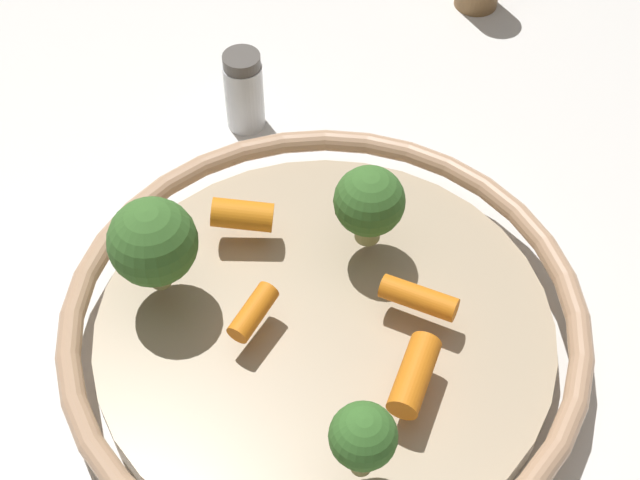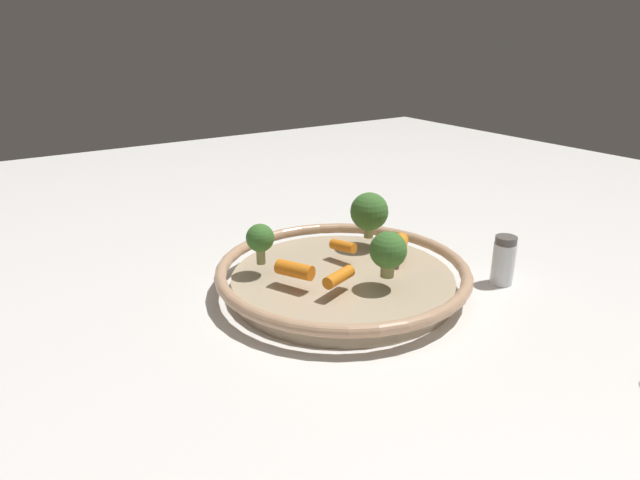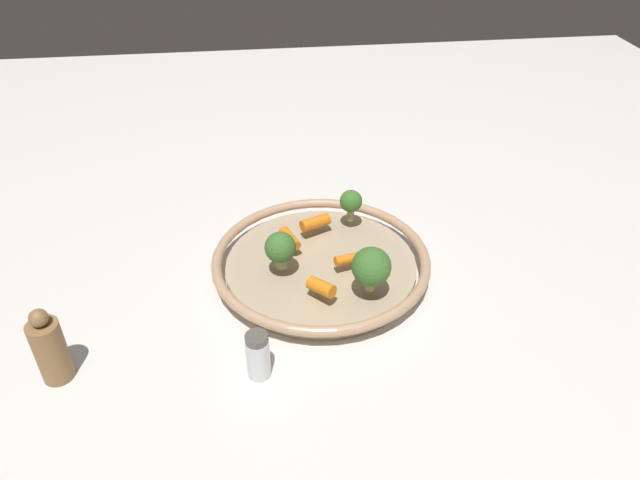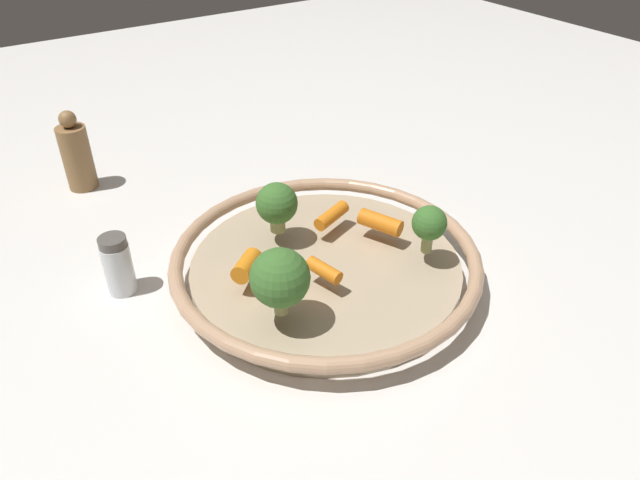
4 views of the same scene
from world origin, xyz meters
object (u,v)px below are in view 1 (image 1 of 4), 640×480
(broccoli_floret_large, at_px, (369,202))
(broccoli_floret_small, at_px, (153,243))
(broccoli_floret_mid, at_px, (363,437))
(baby_carrot_left, at_px, (242,215))
(baby_carrot_near_rim, at_px, (411,378))
(serving_bowl, at_px, (325,327))
(baby_carrot_center, at_px, (253,312))
(baby_carrot_back, at_px, (419,298))
(salt_shaker, at_px, (244,91))

(broccoli_floret_large, bearing_deg, broccoli_floret_small, -118.85)
(broccoli_floret_mid, distance_m, broccoli_floret_large, 0.18)
(broccoli_floret_mid, bearing_deg, baby_carrot_left, 158.15)
(baby_carrot_near_rim, bearing_deg, broccoli_floret_small, -161.10)
(serving_bowl, height_order, baby_carrot_center, baby_carrot_center)
(baby_carrot_near_rim, height_order, broccoli_floret_large, broccoli_floret_large)
(serving_bowl, bearing_deg, baby_carrot_back, 49.38)
(baby_carrot_back, height_order, broccoli_floret_small, broccoli_floret_small)
(serving_bowl, relative_size, baby_carrot_center, 8.76)
(serving_bowl, bearing_deg, baby_carrot_center, -126.37)
(baby_carrot_center, distance_m, baby_carrot_near_rim, 0.11)
(baby_carrot_left, xyz_separation_m, baby_carrot_near_rim, (0.17, -0.01, -0.00))
(baby_carrot_back, relative_size, salt_shaker, 0.71)
(salt_shaker, bearing_deg, broccoli_floret_small, -57.45)
(serving_bowl, xyz_separation_m, baby_carrot_back, (0.04, 0.05, 0.03))
(salt_shaker, bearing_deg, baby_carrot_back, -14.46)
(baby_carrot_back, bearing_deg, baby_carrot_center, -128.78)
(baby_carrot_center, distance_m, baby_carrot_left, 0.08)
(baby_carrot_center, height_order, baby_carrot_near_rim, baby_carrot_near_rim)
(baby_carrot_center, bearing_deg, salt_shaker, 140.03)
(serving_bowl, xyz_separation_m, salt_shaker, (-0.20, 0.11, 0.01))
(baby_carrot_near_rim, height_order, salt_shaker, salt_shaker)
(serving_bowl, height_order, baby_carrot_near_rim, baby_carrot_near_rim)
(baby_carrot_center, distance_m, broccoli_floret_large, 0.11)
(serving_bowl, relative_size, baby_carrot_back, 6.87)
(baby_carrot_left, xyz_separation_m, broccoli_floret_small, (-0.00, -0.07, 0.03))
(baby_carrot_back, xyz_separation_m, broccoli_floret_large, (-0.06, 0.02, 0.03))
(serving_bowl, bearing_deg, baby_carrot_left, 173.01)
(broccoli_floret_small, bearing_deg, broccoli_floret_large, 61.15)
(salt_shaker, bearing_deg, baby_carrot_left, -41.70)
(baby_carrot_center, relative_size, baby_carrot_back, 0.78)
(baby_carrot_back, height_order, salt_shaker, salt_shaker)
(baby_carrot_left, bearing_deg, baby_carrot_back, 14.79)
(broccoli_floret_small, height_order, salt_shaker, broccoli_floret_small)
(baby_carrot_left, height_order, broccoli_floret_large, broccoli_floret_large)
(baby_carrot_center, bearing_deg, broccoli_floret_mid, -11.98)
(baby_carrot_near_rim, relative_size, broccoli_floret_large, 0.85)
(baby_carrot_back, bearing_deg, broccoli_floret_small, -141.09)
(baby_carrot_center, xyz_separation_m, broccoli_floret_large, (0.00, 0.10, 0.03))
(broccoli_floret_mid, height_order, broccoli_floret_large, broccoli_floret_large)
(baby_carrot_center, distance_m, salt_shaker, 0.23)
(baby_carrot_left, distance_m, salt_shaker, 0.15)
(serving_bowl, distance_m, baby_carrot_center, 0.05)
(baby_carrot_left, bearing_deg, baby_carrot_center, -36.86)
(baby_carrot_near_rim, bearing_deg, salt_shaker, 158.22)
(baby_carrot_left, xyz_separation_m, salt_shaker, (-0.11, 0.10, -0.02))
(baby_carrot_back, xyz_separation_m, broccoli_floret_small, (-0.14, -0.11, 0.03))
(serving_bowl, relative_size, broccoli_floret_small, 4.94)
(baby_carrot_left, distance_m, baby_carrot_near_rim, 0.17)
(baby_carrot_center, height_order, broccoli_floret_small, broccoli_floret_small)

